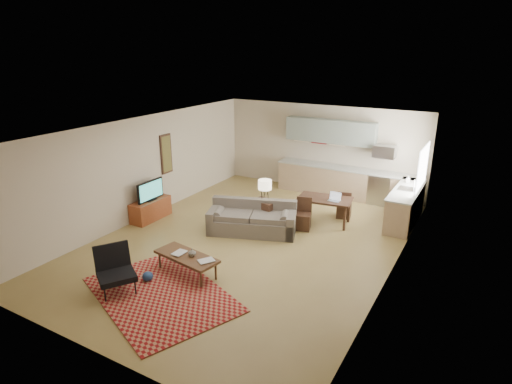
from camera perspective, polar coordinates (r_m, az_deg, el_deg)
The scene contains 25 objects.
room at distance 9.71m, azimuth -0.87°, elevation 0.62°, with size 9.00×9.00×9.00m.
kitchen_counter_back at distance 13.29m, azimuth 11.72°, elevation 1.27°, with size 4.26×0.64×0.92m, color #A18362, non-canonical shape.
kitchen_counter_right at distance 11.76m, azimuth 19.29°, elevation -1.76°, with size 0.64×2.26×0.92m, color #A18362, non-canonical shape.
kitchen_range at distance 13.03m, azimuth 16.30°, elevation 0.48°, with size 0.62×0.62×0.90m, color #A5A8AD.
kitchen_microwave at distance 12.75m, azimuth 16.77°, elevation 5.20°, with size 0.62×0.40×0.35m, color #A5A8AD.
upper_cabinets at distance 13.26m, azimuth 9.87°, elevation 7.99°, with size 2.80×0.34×0.70m, color gray.
window_right at distance 11.40m, azimuth 21.34°, elevation 3.13°, with size 0.02×1.40×1.05m, color white.
wall_art_left at distance 12.19m, azimuth -11.86°, elevation 4.99°, with size 0.06×0.42×1.10m, color olive, non-canonical shape.
triptych at distance 13.56m, azimuth 8.44°, elevation 7.44°, with size 1.70×0.04×0.50m, color #F8E5C6, non-canonical shape.
rug at distance 8.38m, azimuth -12.54°, elevation -13.14°, with size 2.89×2.00×0.02m, color maroon.
sofa at distance 10.53m, azimuth -0.52°, elevation -3.48°, with size 2.23×0.97×0.77m, color #60574E, non-canonical shape.
coffee_table at distance 8.87m, azimuth -9.18°, elevation -9.50°, with size 1.40×0.55×0.42m, color #462B19, non-canonical shape.
book_a at distance 8.93m, azimuth -10.73°, elevation -7.82°, with size 0.23×0.30×0.03m, color maroon.
book_b at distance 8.58m, azimuth -6.94°, elevation -8.78°, with size 0.35×0.38×0.02m, color navy.
vase at distance 8.70m, azimuth -8.51°, elevation -7.94°, with size 0.18×0.18×0.16m, color black.
armchair at distance 8.48m, azimuth -18.18°, elevation -10.00°, with size 0.76×0.76×0.86m, color black, non-canonical shape.
tv_credenza at distance 11.73m, azimuth -13.87°, elevation -2.27°, with size 0.45×1.17×0.54m, color brown, non-canonical shape.
tv at distance 11.53m, azimuth -13.91°, elevation 0.19°, with size 0.09×0.90×0.54m, color black, non-canonical shape.
console_table at distance 10.91m, azimuth 1.17°, elevation -2.87°, with size 0.60×0.40×0.70m, color #321E15, non-canonical shape.
table_lamp at distance 10.69m, azimuth 1.19°, elevation 0.27°, with size 0.34×0.34×0.56m, color beige, non-canonical shape.
dining_table at distance 11.25m, azimuth 9.10°, elevation -2.46°, with size 1.35×0.78×0.69m, color #321E15, non-canonical shape.
dining_chair_near at distance 10.79m, azimuth 6.29°, elevation -2.94°, with size 0.38×0.40×0.80m, color #321E15, non-canonical shape.
dining_chair_far at distance 11.70m, azimuth 11.71°, elevation -1.55°, with size 0.37×0.39×0.77m, color #321E15, non-canonical shape.
laptop at distance 10.93m, azimuth 10.37°, elevation -0.65°, with size 0.29×0.22×0.22m, color #A5A8AD, non-canonical shape.
soap_bottle at distance 12.13m, azimuth 19.62°, elevation 1.60°, with size 0.09×0.09×0.19m, color #F8E5C6.
Camera 1 is at (4.68, -7.94, 4.39)m, focal length 30.00 mm.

